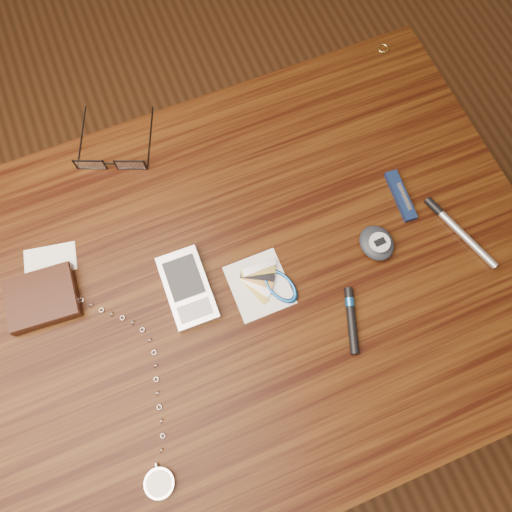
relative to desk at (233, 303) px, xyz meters
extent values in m
plane|color=#472814|center=(0.00, 0.00, -0.65)|extent=(3.80, 3.80, 0.00)
cube|color=#321908|center=(0.00, 0.00, 0.08)|extent=(1.00, 0.70, 0.03)
cylinder|color=#4C2814|center=(0.45, -0.30, -0.29)|extent=(0.05, 0.05, 0.71)
cylinder|color=#4C2814|center=(-0.45, 0.30, -0.29)|extent=(0.05, 0.05, 0.71)
cylinder|color=#4C2814|center=(0.45, 0.30, -0.29)|extent=(0.05, 0.05, 0.71)
cube|color=black|center=(-0.27, 0.09, 0.11)|extent=(0.11, 0.09, 0.02)
cube|color=black|center=(-0.27, 0.09, 0.12)|extent=(0.11, 0.09, 0.00)
cube|color=white|center=(-0.25, 0.15, 0.10)|extent=(0.09, 0.06, 0.00)
cube|color=black|center=(-0.14, 0.28, 0.12)|extent=(0.05, 0.02, 0.03)
cube|color=white|center=(-0.14, 0.28, 0.12)|extent=(0.04, 0.02, 0.02)
cylinder|color=black|center=(-0.14, 0.35, 0.10)|extent=(0.05, 0.11, 0.00)
cube|color=black|center=(-0.08, 0.26, 0.12)|extent=(0.05, 0.02, 0.03)
cube|color=white|center=(-0.08, 0.26, 0.12)|extent=(0.04, 0.02, 0.02)
cylinder|color=black|center=(-0.03, 0.30, 0.10)|extent=(0.05, 0.11, 0.00)
cube|color=black|center=(-0.11, 0.27, 0.12)|extent=(0.02, 0.01, 0.00)
torus|color=tan|center=(0.43, 0.32, 0.10)|extent=(0.02, 0.02, 0.00)
cylinder|color=silver|center=(-0.19, -0.22, 0.11)|extent=(0.04, 0.04, 0.01)
cylinder|color=white|center=(-0.19, -0.22, 0.11)|extent=(0.03, 0.03, 0.00)
cylinder|color=silver|center=(-0.19, -0.20, 0.11)|extent=(0.01, 0.01, 0.01)
torus|color=silver|center=(-0.17, -0.18, 0.10)|extent=(0.01, 0.01, 0.01)
torus|color=silver|center=(-0.17, -0.17, 0.10)|extent=(0.01, 0.01, 0.00)
torus|color=silver|center=(-0.16, -0.15, 0.10)|extent=(0.01, 0.01, 0.01)
torus|color=silver|center=(-0.16, -0.13, 0.10)|extent=(0.01, 0.01, 0.00)
torus|color=silver|center=(-0.15, -0.11, 0.10)|extent=(0.01, 0.01, 0.01)
torus|color=silver|center=(-0.15, -0.09, 0.10)|extent=(0.01, 0.01, 0.00)
torus|color=silver|center=(-0.14, -0.07, 0.10)|extent=(0.01, 0.00, 0.01)
torus|color=silver|center=(-0.14, -0.05, 0.10)|extent=(0.01, 0.01, 0.00)
torus|color=silver|center=(-0.14, -0.03, 0.10)|extent=(0.01, 0.00, 0.01)
torus|color=silver|center=(-0.15, -0.01, 0.10)|extent=(0.01, 0.01, 0.00)
torus|color=silver|center=(-0.16, 0.00, 0.10)|extent=(0.01, 0.01, 0.01)
torus|color=silver|center=(-0.17, 0.02, 0.10)|extent=(0.01, 0.01, 0.00)
torus|color=silver|center=(-0.18, 0.03, 0.10)|extent=(0.01, 0.01, 0.01)
torus|color=silver|center=(-0.19, 0.04, 0.10)|extent=(0.01, 0.01, 0.00)
torus|color=silver|center=(-0.21, 0.06, 0.10)|extent=(0.01, 0.00, 0.01)
torus|color=silver|center=(-0.22, 0.07, 0.10)|extent=(0.01, 0.01, 0.00)
cube|color=silver|center=(-0.06, 0.02, 0.11)|extent=(0.07, 0.12, 0.02)
cube|color=black|center=(-0.06, 0.04, 0.12)|extent=(0.05, 0.07, 0.00)
cube|color=gray|center=(-0.06, -0.02, 0.12)|extent=(0.05, 0.03, 0.00)
ellipsoid|color=black|center=(0.24, -0.02, 0.11)|extent=(0.06, 0.06, 0.02)
cylinder|color=#A6A9AD|center=(0.24, -0.03, 0.12)|extent=(0.03, 0.03, 0.00)
cube|color=black|center=(0.24, -0.03, 0.13)|extent=(0.02, 0.01, 0.00)
cube|color=silver|center=(0.04, -0.01, 0.10)|extent=(0.09, 0.10, 0.00)
torus|color=#1555A4|center=(0.07, -0.03, 0.11)|extent=(0.07, 0.07, 0.01)
cube|color=olive|center=(0.03, -0.02, 0.10)|extent=(0.03, 0.05, 0.00)
cube|color=silver|center=(0.04, -0.01, 0.11)|extent=(0.04, 0.05, 0.00)
cube|color=olive|center=(0.04, -0.01, 0.11)|extent=(0.05, 0.04, 0.00)
cube|color=black|center=(0.05, 0.00, 0.11)|extent=(0.05, 0.04, 0.00)
cube|color=olive|center=(0.05, 0.01, 0.11)|extent=(0.05, 0.02, 0.00)
cube|color=silver|center=(0.05, 0.01, 0.11)|extent=(0.05, 0.01, 0.00)
cube|color=#0F1A3C|center=(0.32, 0.04, 0.11)|extent=(0.03, 0.09, 0.01)
cube|color=silver|center=(0.32, 0.03, 0.11)|extent=(0.01, 0.05, 0.00)
cylinder|color=#BDBCC1|center=(0.38, -0.05, 0.11)|extent=(0.06, 0.15, 0.01)
cylinder|color=black|center=(0.36, 0.00, 0.11)|extent=(0.02, 0.03, 0.01)
cylinder|color=black|center=(0.15, -0.12, 0.11)|extent=(0.05, 0.10, 0.01)
cylinder|color=#1F68B7|center=(0.16, -0.09, 0.11)|extent=(0.02, 0.02, 0.01)
camera|label=1|loc=(-0.04, -0.20, 0.85)|focal=35.00mm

